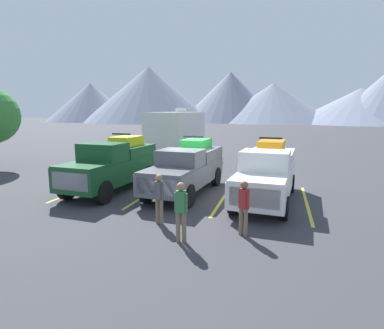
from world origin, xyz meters
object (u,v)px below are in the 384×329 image
Objects in this scene: person_c at (244,204)px; person_b at (159,196)px; pickup_truck_b at (187,167)px; camper_trailer_a at (177,134)px; person_a at (181,208)px; pickup_truck_c at (267,173)px; pickup_truck_a at (113,164)px.

person_b is at bearing 174.04° from person_c.
person_c is at bearing -5.96° from person_b.
camper_trailer_a is at bearing 111.05° from pickup_truck_b.
camper_trailer_a reaches higher than person_a.
person_c is at bearing -96.85° from pickup_truck_c.
person_c is (3.07, -4.50, -0.19)m from pickup_truck_b.
person_b is at bearing 132.44° from person_a.
pickup_truck_a is 9.13m from camper_trailer_a.
pickup_truck_b is at bearing 104.69° from person_a.
person_c reaches higher than person_b.
camper_trailer_a reaches higher than person_b.
pickup_truck_a reaches higher than pickup_truck_b.
pickup_truck_b is at bearing 124.27° from person_c.
camper_trailer_a is 13.21m from person_b.
pickup_truck_c is at bearing 1.56° from pickup_truck_a.
person_b is (-3.26, -3.78, -0.22)m from pickup_truck_c.
pickup_truck_c is at bearing 83.15° from person_c.
pickup_truck_b is at bearing -68.95° from camper_trailer_a.
pickup_truck_b is at bearing 93.98° from person_b.
person_a is at bearing -75.31° from pickup_truck_b.
pickup_truck_b is 0.98× the size of pickup_truck_c.
person_b is 2.79m from person_c.
pickup_truck_c reaches higher than person_b.
pickup_truck_c is 5.45m from person_a.
camper_trailer_a is 14.73m from person_a.
pickup_truck_a is 0.95× the size of pickup_truck_b.
person_b is at bearing -44.12° from pickup_truck_a.
pickup_truck_b is (3.40, 0.63, -0.08)m from pickup_truck_a.
pickup_truck_a is 3.46m from pickup_truck_b.
pickup_truck_b is 4.23m from person_b.
pickup_truck_a reaches higher than person_c.
pickup_truck_c is at bearing -52.56° from camper_trailer_a.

